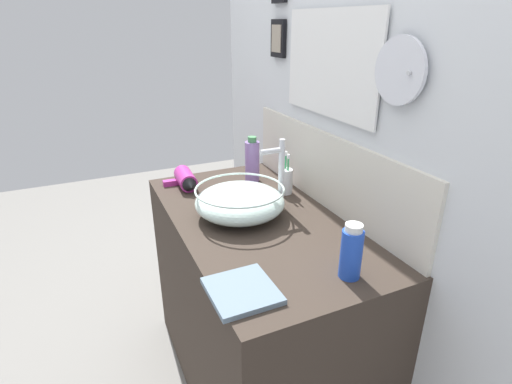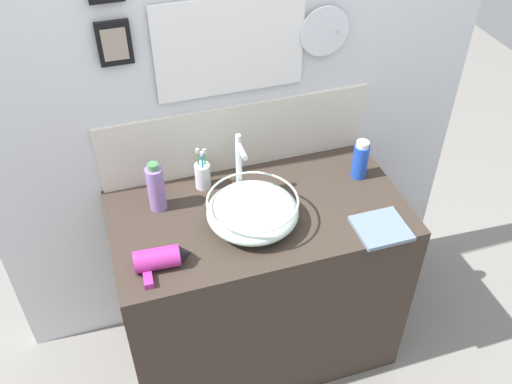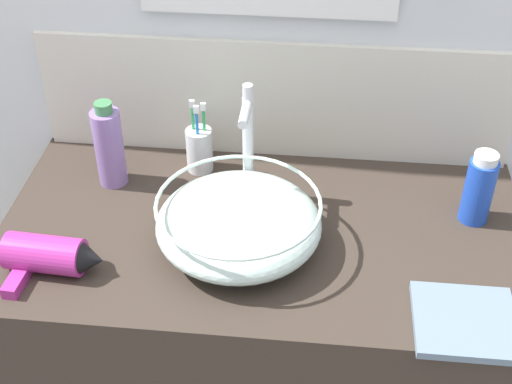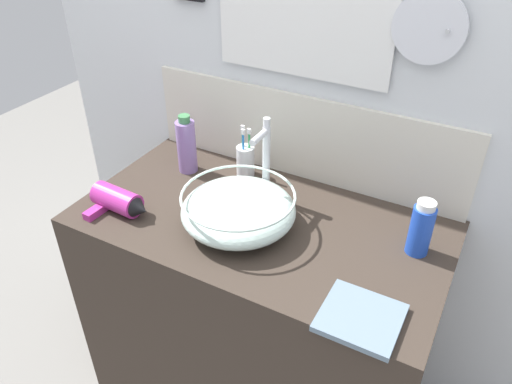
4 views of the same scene
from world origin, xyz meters
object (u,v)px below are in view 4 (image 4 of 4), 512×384
object	(u,v)px
lotion_bottle	(186,145)
shampoo_bottle	(421,228)
toothbrush_cup	(245,160)
hair_drier	(119,202)
hand_towel	(361,318)
faucet	(265,156)
glass_bowl_sink	(238,210)

from	to	relation	value
lotion_bottle	shampoo_bottle	world-z (taller)	lotion_bottle
toothbrush_cup	lotion_bottle	world-z (taller)	lotion_bottle
hair_drier	hand_towel	world-z (taller)	hair_drier
hair_drier	hand_towel	size ratio (longest dim) A/B	1.07
hair_drier	lotion_bottle	distance (m)	0.31
toothbrush_cup	lotion_bottle	bearing A→B (deg)	-160.11
toothbrush_cup	hand_towel	size ratio (longest dim) A/B	0.97
faucet	shampoo_bottle	bearing A→B (deg)	-3.16
faucet	shampoo_bottle	xyz separation A→B (m)	(0.49, -0.03, -0.08)
hair_drier	toothbrush_cup	world-z (taller)	toothbrush_cup
hair_drier	lotion_bottle	xyz separation A→B (m)	(0.04, 0.30, 0.06)
toothbrush_cup	faucet	bearing A→B (deg)	-37.54
shampoo_bottle	hand_towel	bearing A→B (deg)	-100.09
lotion_bottle	hand_towel	bearing A→B (deg)	-25.96
faucet	lotion_bottle	size ratio (longest dim) A/B	1.34
faucet	lotion_bottle	xyz separation A→B (m)	(-0.31, 0.03, -0.06)
hair_drier	shampoo_bottle	xyz separation A→B (m)	(0.85, 0.25, 0.04)
glass_bowl_sink	toothbrush_cup	size ratio (longest dim) A/B	1.85
shampoo_bottle	toothbrush_cup	bearing A→B (deg)	168.74
toothbrush_cup	hair_drier	bearing A→B (deg)	-122.11
faucet	hair_drier	bearing A→B (deg)	-142.33
faucet	toothbrush_cup	xyz separation A→B (m)	(-0.12, 0.10, -0.10)
shampoo_bottle	hand_towel	size ratio (longest dim) A/B	0.90
faucet	shampoo_bottle	world-z (taller)	faucet
hair_drier	shampoo_bottle	distance (m)	0.88
lotion_bottle	hand_towel	world-z (taller)	lotion_bottle
faucet	toothbrush_cup	world-z (taller)	faucet
faucet	lotion_bottle	world-z (taller)	faucet
glass_bowl_sink	toothbrush_cup	xyz separation A→B (m)	(-0.12, 0.26, -0.00)
toothbrush_cup	shampoo_bottle	world-z (taller)	toothbrush_cup
hair_drier	toothbrush_cup	bearing A→B (deg)	57.89
glass_bowl_sink	hair_drier	bearing A→B (deg)	-162.71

